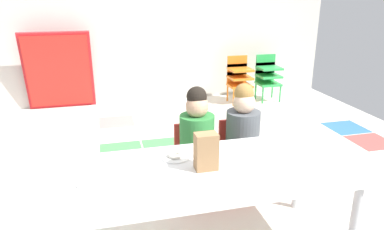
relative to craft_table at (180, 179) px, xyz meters
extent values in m
cube|color=silver|center=(0.19, 0.80, -0.56)|extent=(5.75, 5.46, 0.02)
cube|color=#478C51|center=(-0.26, 1.70, -0.54)|extent=(0.43, 0.43, 0.00)
cube|color=#336BB2|center=(2.44, 1.70, -0.54)|extent=(0.43, 0.43, 0.00)
cube|color=silver|center=(1.54, 0.80, -0.54)|extent=(0.43, 0.43, 0.00)
cube|color=#B24C47|center=(2.44, 1.25, -0.54)|extent=(0.43, 0.43, 0.00)
cube|color=gray|center=(-0.26, 2.60, -0.54)|extent=(0.43, 0.43, 0.00)
cube|color=#478C51|center=(0.19, 1.70, -0.54)|extent=(0.43, 0.43, 0.00)
cube|color=beige|center=(0.19, 3.53, 0.80)|extent=(5.75, 0.10, 2.69)
cube|color=white|center=(0.00, 0.00, 0.03)|extent=(2.09, 0.75, 0.04)
cylinder|color=#B2B2B7|center=(0.97, -0.32, -0.27)|extent=(0.05, 0.05, 0.55)
cylinder|color=#B2B2B7|center=(-0.97, 0.32, -0.27)|extent=(0.05, 0.05, 0.55)
cylinder|color=#B2B2B7|center=(0.97, 0.32, -0.27)|extent=(0.05, 0.05, 0.55)
cube|color=red|center=(0.26, 0.60, -0.25)|extent=(0.32, 0.30, 0.03)
cube|color=red|center=(0.26, 0.75, -0.10)|extent=(0.29, 0.02, 0.30)
cylinder|color=#2D7A38|center=(0.26, 0.60, -0.03)|extent=(0.31, 0.31, 0.38)
sphere|color=tan|center=(0.26, 0.60, 0.23)|extent=(0.17, 0.17, 0.17)
sphere|color=black|center=(0.26, 0.61, 0.30)|extent=(0.15, 0.15, 0.15)
cylinder|color=red|center=(0.12, 0.47, -0.40)|extent=(0.02, 0.02, 0.28)
cylinder|color=red|center=(0.40, 0.47, -0.40)|extent=(0.02, 0.02, 0.28)
cylinder|color=red|center=(0.12, 0.73, -0.40)|extent=(0.02, 0.02, 0.28)
cylinder|color=red|center=(0.40, 0.73, -0.40)|extent=(0.02, 0.02, 0.28)
cube|color=red|center=(0.63, 0.60, -0.25)|extent=(0.32, 0.30, 0.03)
cube|color=red|center=(0.63, 0.75, -0.10)|extent=(0.29, 0.02, 0.30)
cylinder|color=#4C5156|center=(0.63, 0.60, -0.03)|extent=(0.35, 0.35, 0.38)
sphere|color=beige|center=(0.63, 0.60, 0.23)|extent=(0.17, 0.17, 0.17)
sphere|color=olive|center=(0.63, 0.61, 0.30)|extent=(0.15, 0.15, 0.15)
cylinder|color=red|center=(0.49, 0.47, -0.40)|extent=(0.02, 0.02, 0.28)
cylinder|color=red|center=(0.77, 0.47, -0.40)|extent=(0.02, 0.02, 0.28)
cylinder|color=red|center=(0.49, 0.73, -0.40)|extent=(0.02, 0.02, 0.28)
cylinder|color=red|center=(0.77, 0.73, -0.40)|extent=(0.02, 0.02, 0.28)
cube|color=orange|center=(1.56, 3.00, -0.29)|extent=(0.32, 0.30, 0.03)
cube|color=orange|center=(1.56, 3.14, -0.20)|extent=(0.30, 0.02, 0.18)
cube|color=orange|center=(1.56, 3.00, -0.17)|extent=(0.32, 0.30, 0.03)
cube|color=orange|center=(1.56, 3.14, -0.08)|extent=(0.30, 0.02, 0.18)
cube|color=orange|center=(1.56, 3.00, -0.05)|extent=(0.32, 0.30, 0.03)
cube|color=orange|center=(1.56, 3.14, 0.04)|extent=(0.30, 0.02, 0.18)
cylinder|color=orange|center=(1.42, 2.87, -0.42)|extent=(0.02, 0.02, 0.26)
cylinder|color=orange|center=(1.70, 2.87, -0.42)|extent=(0.02, 0.02, 0.26)
cylinder|color=orange|center=(1.42, 3.13, -0.42)|extent=(0.02, 0.02, 0.26)
cylinder|color=orange|center=(1.70, 3.13, -0.42)|extent=(0.02, 0.02, 0.26)
cube|color=green|center=(2.02, 3.00, -0.29)|extent=(0.32, 0.30, 0.03)
cube|color=green|center=(2.02, 3.14, -0.20)|extent=(0.30, 0.02, 0.18)
cube|color=green|center=(2.02, 3.00, -0.17)|extent=(0.32, 0.30, 0.03)
cube|color=green|center=(2.02, 3.14, -0.08)|extent=(0.30, 0.02, 0.18)
cube|color=green|center=(2.02, 3.00, -0.05)|extent=(0.32, 0.30, 0.03)
cube|color=green|center=(2.02, 3.14, 0.04)|extent=(0.30, 0.02, 0.18)
cylinder|color=green|center=(1.88, 2.87, -0.42)|extent=(0.02, 0.02, 0.26)
cylinder|color=green|center=(2.16, 2.87, -0.42)|extent=(0.02, 0.02, 0.26)
cylinder|color=green|center=(1.88, 3.13, -0.42)|extent=(0.02, 0.02, 0.26)
cylinder|color=green|center=(2.16, 3.13, -0.42)|extent=(0.02, 0.02, 0.26)
cube|color=red|center=(-0.96, 3.34, -0.01)|extent=(0.90, 0.28, 1.09)
cube|color=red|center=(-0.96, 3.30, -0.01)|extent=(0.83, 0.23, 0.99)
cube|color=#9E754C|center=(0.16, 0.00, 0.15)|extent=(0.13, 0.09, 0.22)
cylinder|color=white|center=(0.01, 0.19, 0.05)|extent=(0.18, 0.18, 0.01)
cylinder|color=white|center=(-0.49, 0.00, 0.05)|extent=(0.18, 0.18, 0.01)
torus|color=white|center=(0.01, 0.19, 0.07)|extent=(0.10, 0.10, 0.03)
camera|label=1|loc=(-0.39, -1.81, 1.02)|focal=33.69mm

